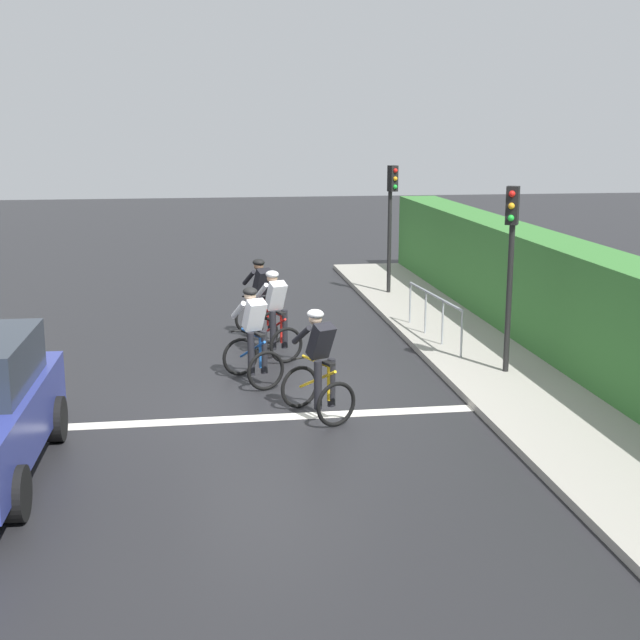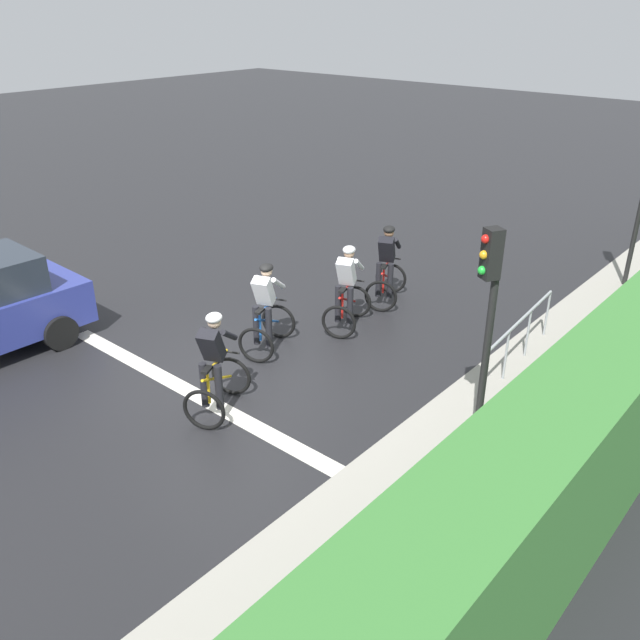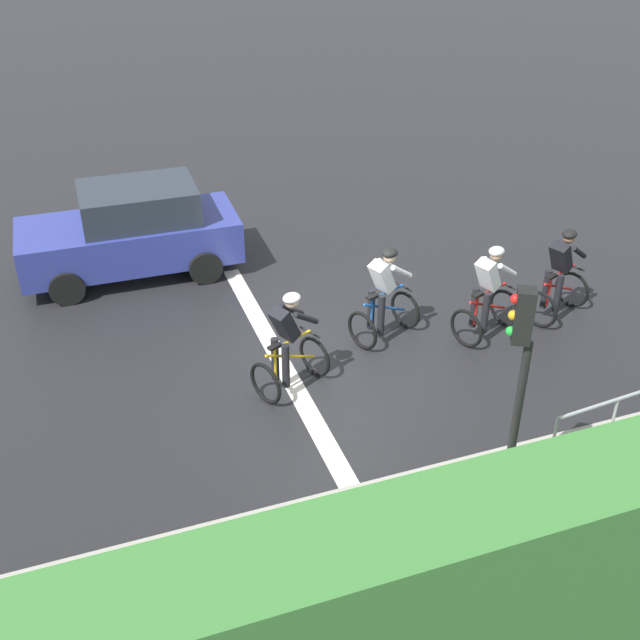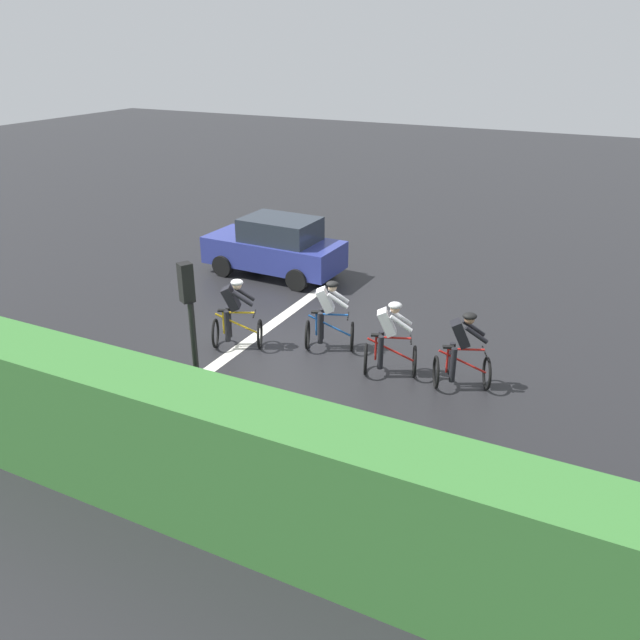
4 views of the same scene
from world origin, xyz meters
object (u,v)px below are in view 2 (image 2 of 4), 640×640
object	(u,v)px
cyclist_second	(347,291)
traffic_light_near_crossing	(487,313)
cyclist_lead	(387,267)
cyclist_fourth	(215,368)
pedestrian_railing_kerbside	(519,333)
cyclist_mid	(266,311)

from	to	relation	value
cyclist_second	traffic_light_near_crossing	size ratio (longest dim) A/B	0.50
cyclist_lead	traffic_light_near_crossing	distance (m)	5.48
cyclist_fourth	pedestrian_railing_kerbside	world-z (taller)	cyclist_fourth
cyclist_second	pedestrian_railing_kerbside	xyz separation A→B (m)	(3.25, 0.53, -0.03)
traffic_light_near_crossing	cyclist_lead	bearing A→B (deg)	138.68
cyclist_second	cyclist_mid	distance (m)	1.74
traffic_light_near_crossing	pedestrian_railing_kerbside	xyz separation A→B (m)	(-0.58, 2.54, -1.45)
traffic_light_near_crossing	cyclist_mid	bearing A→B (deg)	175.37
cyclist_lead	traffic_light_near_crossing	world-z (taller)	traffic_light_near_crossing
cyclist_second	cyclist_lead	bearing A→B (deg)	95.30
cyclist_second	cyclist_fourth	bearing A→B (deg)	-84.83
cyclist_fourth	traffic_light_near_crossing	size ratio (longest dim) A/B	0.50
cyclist_fourth	pedestrian_railing_kerbside	size ratio (longest dim) A/B	0.55
cyclist_mid	traffic_light_near_crossing	distance (m)	4.60
cyclist_second	traffic_light_near_crossing	world-z (taller)	traffic_light_near_crossing
cyclist_lead	traffic_light_near_crossing	xyz separation A→B (m)	(3.98, -3.50, 1.43)
cyclist_mid	traffic_light_near_crossing	bearing A→B (deg)	-4.63
cyclist_second	traffic_light_near_crossing	xyz separation A→B (m)	(3.84, -2.01, 1.43)
cyclist_lead	cyclist_mid	world-z (taller)	same
cyclist_lead	traffic_light_near_crossing	size ratio (longest dim) A/B	0.50
cyclist_second	cyclist_mid	xyz separation A→B (m)	(-0.52, -1.66, 0.00)
pedestrian_railing_kerbside	traffic_light_near_crossing	bearing A→B (deg)	-77.05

